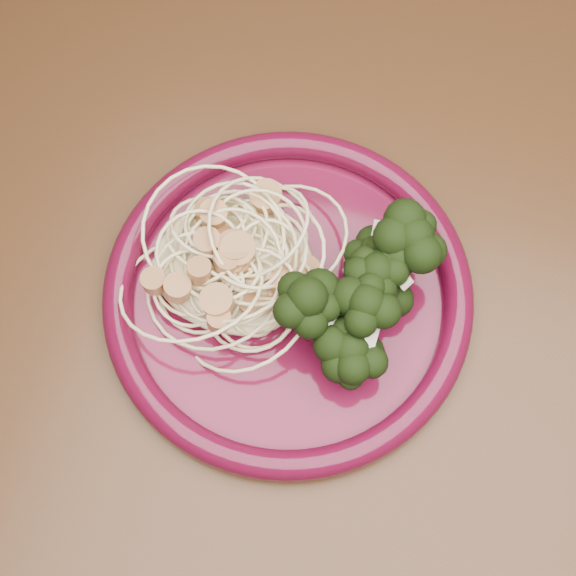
# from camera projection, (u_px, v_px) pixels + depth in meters

# --- Properties ---
(dining_table) EXTENTS (1.20, 0.80, 0.75)m
(dining_table) POSITION_uv_depth(u_px,v_px,m) (217.00, 335.00, 0.64)
(dining_table) COLOR #472814
(dining_table) RESTS_ON ground
(dinner_plate) EXTENTS (0.29, 0.29, 0.02)m
(dinner_plate) POSITION_uv_depth(u_px,v_px,m) (288.00, 294.00, 0.54)
(dinner_plate) COLOR #550B24
(dinner_plate) RESTS_ON dining_table
(spaghetti_pile) EXTENTS (0.13, 0.12, 0.03)m
(spaghetti_pile) POSITION_uv_depth(u_px,v_px,m) (234.00, 262.00, 0.54)
(spaghetti_pile) COLOR beige
(spaghetti_pile) RESTS_ON dinner_plate
(scallop_cluster) EXTENTS (0.14, 0.14, 0.04)m
(scallop_cluster) POSITION_uv_depth(u_px,v_px,m) (231.00, 242.00, 0.51)
(scallop_cluster) COLOR #B77C48
(scallop_cluster) RESTS_ON spaghetti_pile
(broccoli_pile) EXTENTS (0.11, 0.15, 0.05)m
(broccoli_pile) POSITION_uv_depth(u_px,v_px,m) (357.00, 317.00, 0.51)
(broccoli_pile) COLOR black
(broccoli_pile) RESTS_ON dinner_plate
(onion_garnish) EXTENTS (0.08, 0.10, 0.05)m
(onion_garnish) POSITION_uv_depth(u_px,v_px,m) (361.00, 300.00, 0.48)
(onion_garnish) COLOR beige
(onion_garnish) RESTS_ON broccoli_pile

